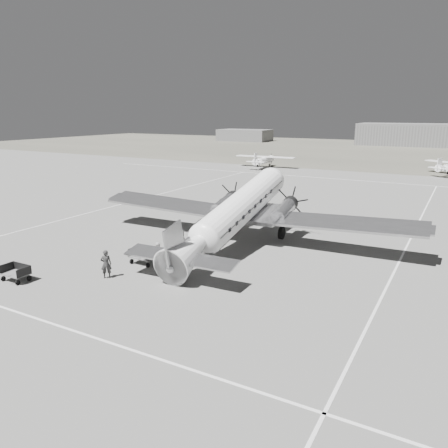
{
  "coord_description": "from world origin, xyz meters",
  "views": [
    {
      "loc": [
        15.22,
        -26.89,
        10.01
      ],
      "look_at": [
        0.5,
        -0.32,
        2.2
      ],
      "focal_mm": 35.0,
      "sensor_mm": 36.0,
      "label": 1
    }
  ],
  "objects_px": {
    "baggage_cart_far": "(16,273)",
    "passenger": "(181,242)",
    "shed_secondary": "(245,135)",
    "ramp_agent": "(159,255)",
    "hangar_main": "(431,135)",
    "light_plane_left": "(264,161)",
    "baggage_cart_near": "(144,256)",
    "ground_crew": "(106,264)",
    "dc3_airliner": "(237,213)"
  },
  "relations": [
    {
      "from": "baggage_cart_far",
      "to": "passenger",
      "type": "bearing_deg",
      "value": 56.77
    },
    {
      "from": "shed_secondary",
      "to": "ramp_agent",
      "type": "bearing_deg",
      "value": -66.12
    },
    {
      "from": "hangar_main",
      "to": "light_plane_left",
      "type": "height_order",
      "value": "hangar_main"
    },
    {
      "from": "ramp_agent",
      "to": "baggage_cart_near",
      "type": "bearing_deg",
      "value": 123.86
    },
    {
      "from": "baggage_cart_near",
      "to": "light_plane_left",
      "type": "bearing_deg",
      "value": 107.62
    },
    {
      "from": "ground_crew",
      "to": "baggage_cart_far",
      "type": "bearing_deg",
      "value": -6.04
    },
    {
      "from": "hangar_main",
      "to": "ramp_agent",
      "type": "bearing_deg",
      "value": -93.17
    },
    {
      "from": "hangar_main",
      "to": "ground_crew",
      "type": "bearing_deg",
      "value": -93.79
    },
    {
      "from": "passenger",
      "to": "ground_crew",
      "type": "bearing_deg",
      "value": 175.69
    },
    {
      "from": "light_plane_left",
      "to": "dc3_airliner",
      "type": "bearing_deg",
      "value": -71.43
    },
    {
      "from": "passenger",
      "to": "hangar_main",
      "type": "bearing_deg",
      "value": 5.52
    },
    {
      "from": "light_plane_left",
      "to": "ramp_agent",
      "type": "height_order",
      "value": "light_plane_left"
    },
    {
      "from": "shed_secondary",
      "to": "passenger",
      "type": "distance_m",
      "value": 128.51
    },
    {
      "from": "light_plane_left",
      "to": "ground_crew",
      "type": "height_order",
      "value": "light_plane_left"
    },
    {
      "from": "hangar_main",
      "to": "baggage_cart_far",
      "type": "xyz_separation_m",
      "value": [
        -12.98,
        -131.21,
        -2.8
      ]
    },
    {
      "from": "dc3_airliner",
      "to": "ramp_agent",
      "type": "distance_m",
      "value": 7.22
    },
    {
      "from": "light_plane_left",
      "to": "baggage_cart_far",
      "type": "distance_m",
      "value": 59.63
    },
    {
      "from": "light_plane_left",
      "to": "ground_crew",
      "type": "xyz_separation_m",
      "value": [
        14.05,
        -55.79,
        -0.28
      ]
    },
    {
      "from": "ground_crew",
      "to": "passenger",
      "type": "bearing_deg",
      "value": -143.56
    },
    {
      "from": "hangar_main",
      "to": "ramp_agent",
      "type": "relative_size",
      "value": 25.27
    },
    {
      "from": "dc3_airliner",
      "to": "passenger",
      "type": "height_order",
      "value": "dc3_airliner"
    },
    {
      "from": "baggage_cart_far",
      "to": "ramp_agent",
      "type": "bearing_deg",
      "value": 45.8
    },
    {
      "from": "baggage_cart_near",
      "to": "shed_secondary",
      "type": "bearing_deg",
      "value": 115.69
    },
    {
      "from": "dc3_airliner",
      "to": "passenger",
      "type": "relative_size",
      "value": 14.56
    },
    {
      "from": "ground_crew",
      "to": "dc3_airliner",
      "type": "bearing_deg",
      "value": -152.57
    },
    {
      "from": "shed_secondary",
      "to": "dc3_airliner",
      "type": "distance_m",
      "value": 126.19
    },
    {
      "from": "dc3_airliner",
      "to": "ground_crew",
      "type": "distance_m",
      "value": 10.74
    },
    {
      "from": "hangar_main",
      "to": "passenger",
      "type": "bearing_deg",
      "value": -93.32
    },
    {
      "from": "dc3_airliner",
      "to": "ramp_agent",
      "type": "bearing_deg",
      "value": -112.27
    },
    {
      "from": "shed_secondary",
      "to": "baggage_cart_far",
      "type": "relative_size",
      "value": 10.21
    },
    {
      "from": "hangar_main",
      "to": "shed_secondary",
      "type": "height_order",
      "value": "hangar_main"
    },
    {
      "from": "dc3_airliner",
      "to": "baggage_cart_far",
      "type": "xyz_separation_m",
      "value": [
        -8.48,
        -12.89,
        -2.09
      ]
    },
    {
      "from": "ground_crew",
      "to": "ramp_agent",
      "type": "relative_size",
      "value": 1.09
    },
    {
      "from": "shed_secondary",
      "to": "light_plane_left",
      "type": "distance_m",
      "value": 77.07
    },
    {
      "from": "light_plane_left",
      "to": "ground_crew",
      "type": "distance_m",
      "value": 57.53
    },
    {
      "from": "baggage_cart_far",
      "to": "ramp_agent",
      "type": "height_order",
      "value": "ramp_agent"
    },
    {
      "from": "hangar_main",
      "to": "ramp_agent",
      "type": "height_order",
      "value": "hangar_main"
    },
    {
      "from": "baggage_cart_near",
      "to": "ground_crew",
      "type": "xyz_separation_m",
      "value": [
        -0.36,
        -3.15,
        0.37
      ]
    },
    {
      "from": "shed_secondary",
      "to": "dc3_airliner",
      "type": "height_order",
      "value": "dc3_airliner"
    },
    {
      "from": "light_plane_left",
      "to": "baggage_cart_far",
      "type": "relative_size",
      "value": 6.47
    },
    {
      "from": "shed_secondary",
      "to": "baggage_cart_far",
      "type": "distance_m",
      "value": 134.7
    },
    {
      "from": "light_plane_left",
      "to": "baggage_cart_near",
      "type": "xyz_separation_m",
      "value": [
        14.41,
        -52.64,
        -0.65
      ]
    },
    {
      "from": "ground_crew",
      "to": "ramp_agent",
      "type": "height_order",
      "value": "ground_crew"
    },
    {
      "from": "hangar_main",
      "to": "dc3_airliner",
      "type": "distance_m",
      "value": 118.41
    },
    {
      "from": "hangar_main",
      "to": "shed_secondary",
      "type": "xyz_separation_m",
      "value": [
        -60.0,
        -5.0,
        -1.3
      ]
    },
    {
      "from": "ground_crew",
      "to": "passenger",
      "type": "height_order",
      "value": "passenger"
    },
    {
      "from": "light_plane_left",
      "to": "baggage_cart_near",
      "type": "bearing_deg",
      "value": -77.55
    },
    {
      "from": "dc3_airliner",
      "to": "baggage_cart_far",
      "type": "bearing_deg",
      "value": -125.48
    },
    {
      "from": "shed_secondary",
      "to": "light_plane_left",
      "type": "height_order",
      "value": "shed_secondary"
    },
    {
      "from": "dc3_airliner",
      "to": "baggage_cart_near",
      "type": "relative_size",
      "value": 14.38
    }
  ]
}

